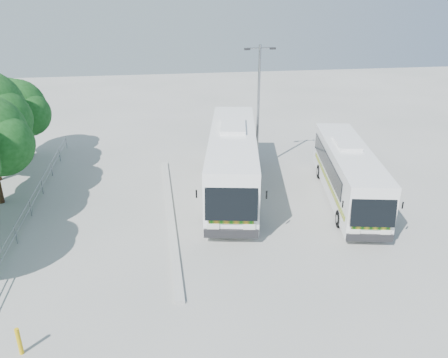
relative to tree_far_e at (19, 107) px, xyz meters
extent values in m
plane|color=#ACACA6|center=(12.63, -13.30, -3.89)|extent=(100.00, 100.00, 0.00)
cube|color=#B2B2AD|center=(10.33, -11.30, -3.81)|extent=(0.40, 16.00, 0.15)
cylinder|color=gray|center=(2.63, -9.30, -2.94)|extent=(0.06, 22.00, 0.06)
cylinder|color=gray|center=(2.63, -9.30, -3.34)|extent=(0.06, 22.00, 0.06)
cylinder|color=gray|center=(2.63, 0.70, -3.39)|extent=(0.06, 0.06, 1.00)
sphere|color=#103C11|center=(1.26, -8.75, -0.09)|extent=(3.59, 3.59, 3.59)
cylinder|color=#382314|center=(-0.07, 0.00, -2.50)|extent=(0.36, 0.36, 2.77)
sphere|color=#103C11|center=(-0.07, 0.00, 0.02)|extent=(4.03, 4.03, 4.03)
sphere|color=#103C11|center=(0.68, -0.50, -0.42)|extent=(3.28, 3.28, 3.28)
sphere|color=#103C11|center=(-0.70, 0.63, 0.52)|extent=(3.02, 3.02, 3.02)
cube|color=white|center=(14.43, -8.52, -1.81)|extent=(5.24, 13.56, 3.38)
cube|color=black|center=(13.16, -15.07, -1.40)|extent=(2.60, 0.98, 2.15)
cube|color=black|center=(13.18, -7.60, -1.40)|extent=(2.07, 10.44, 1.22)
cube|color=black|center=(15.94, -8.14, -1.40)|extent=(2.07, 10.44, 1.22)
cube|color=#10660E|center=(12.98, -8.58, -2.45)|extent=(2.22, 11.31, 0.31)
cylinder|color=black|center=(12.38, -12.52, -3.33)|extent=(0.54, 1.15, 1.11)
cylinder|color=black|center=(14.84, -13.00, -3.33)|extent=(0.54, 1.15, 1.11)
cylinder|color=black|center=(13.92, -4.59, -3.33)|extent=(0.54, 1.15, 1.11)
cylinder|color=black|center=(16.37, -5.07, -3.33)|extent=(0.54, 1.15, 1.11)
cube|color=white|center=(20.97, -10.93, -2.15)|extent=(4.58, 11.39, 2.83)
cube|color=black|center=(19.81, -16.41, -1.80)|extent=(2.18, 0.86, 1.80)
cube|color=black|center=(19.94, -10.14, -1.80)|extent=(1.89, 8.73, 1.02)
cube|color=black|center=(22.24, -10.63, -1.80)|extent=(1.89, 8.73, 1.02)
cube|color=#0E5B0D|center=(19.76, -10.96, -2.68)|extent=(2.03, 9.46, 0.26)
cylinder|color=black|center=(19.20, -14.26, -3.42)|extent=(0.47, 0.97, 0.93)
cylinder|color=black|center=(21.25, -14.70, -3.42)|extent=(0.47, 0.97, 0.93)
cylinder|color=black|center=(20.60, -7.63, -3.42)|extent=(0.47, 0.97, 0.93)
cylinder|color=black|center=(22.66, -8.06, -3.42)|extent=(0.47, 0.97, 0.93)
cylinder|color=gray|center=(16.76, -5.33, 0.39)|extent=(0.18, 0.18, 8.56)
cylinder|color=gray|center=(16.76, -5.33, 4.46)|extent=(1.71, 0.19, 0.09)
cube|color=black|center=(15.91, -5.38, 4.41)|extent=(0.39, 0.21, 0.13)
cube|color=black|center=(17.61, -5.28, 4.41)|extent=(0.39, 0.21, 0.13)
cylinder|color=gold|center=(4.72, -21.01, -3.35)|extent=(0.19, 0.19, 1.08)
camera|label=1|loc=(9.76, -33.57, 7.57)|focal=35.00mm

